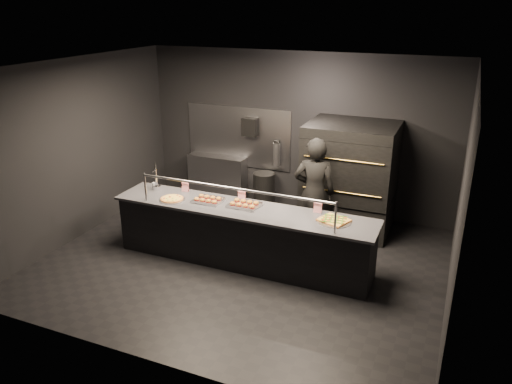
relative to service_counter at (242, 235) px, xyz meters
The scene contains 15 objects.
room 1.03m from the service_counter, 115.57° to the left, with size 6.04×6.00×3.00m.
service_counter is the anchor object (origin of this frame).
pizza_oven 2.30m from the service_counter, 57.73° to the left, with size 1.50×1.23×1.91m.
prep_shelf 2.82m from the service_counter, 124.59° to the left, with size 1.20×0.35×0.90m, color #99999E.
towel_dispenser 2.78m from the service_counter, 110.63° to the left, with size 0.30×0.20×0.35m, color black.
fire_extinguisher 2.50m from the service_counter, 98.30° to the left, with size 0.14×0.14×0.51m.
beer_tap 1.72m from the service_counter, behind, with size 0.13×0.18×0.49m.
round_pizza 1.24m from the service_counter, behind, with size 0.41×0.41×0.03m.
slider_tray_a 0.77m from the service_counter, behind, with size 0.47×0.36×0.07m.
slider_tray_b 0.49m from the service_counter, 90.17° to the left, with size 0.52×0.41×0.07m.
square_pizza 1.48m from the service_counter, ahead, with size 0.49×0.49×0.05m.
condiment_jar 1.76m from the service_counter, behind, with size 0.15×0.06×0.10m.
tent_cards 0.60m from the service_counter, 101.69° to the left, with size 2.36×0.04×0.15m.
trash_bin 2.29m from the service_counter, 103.50° to the left, with size 0.42×0.42×0.70m, color black.
worker 1.39m from the service_counter, 51.14° to the left, with size 0.67×0.44×1.85m, color black.
Camera 1 is at (2.88, -6.28, 3.83)m, focal length 35.00 mm.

